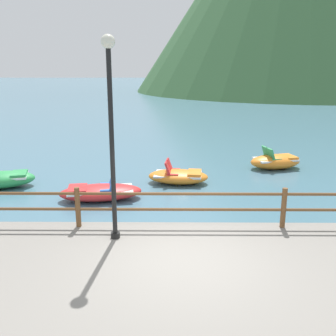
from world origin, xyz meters
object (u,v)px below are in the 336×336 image
Objects in this scene: pedal_boat_0 at (275,161)px; pedal_boat_3 at (0,179)px; pedal_boat_4 at (100,192)px; lamp_post at (111,122)px; pedal_boat_1 at (178,176)px.

pedal_boat_3 is at bearing -165.48° from pedal_boat_0.
pedal_boat_4 is at bearing -18.20° from pedal_boat_3.
pedal_boat_1 is (1.48, 5.36, -2.69)m from lamp_post.
pedal_boat_3 reaches higher than pedal_boat_4.
lamp_post reaches higher than pedal_boat_1.
pedal_boat_0 is (5.46, 7.41, -2.63)m from lamp_post.
lamp_post is at bearing -74.52° from pedal_boat_4.
pedal_boat_3 is (-10.10, -2.62, -0.01)m from pedal_boat_0.
pedal_boat_1 is at bearing 5.30° from pedal_boat_3.
pedal_boat_4 is at bearing -144.49° from pedal_boat_1.
lamp_post is 9.58m from pedal_boat_0.
lamp_post is 4.60m from pedal_boat_4.
pedal_boat_3 is 3.83m from pedal_boat_4.
pedal_boat_1 is 0.89× the size of pedal_boat_3.
pedal_boat_1 is 6.14m from pedal_boat_3.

